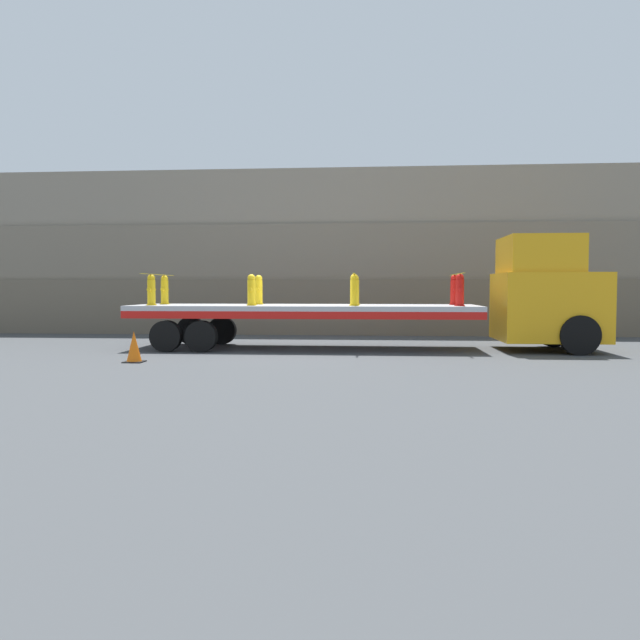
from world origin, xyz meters
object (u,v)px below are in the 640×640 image
at_px(truck_cab, 550,295).
at_px(fire_hydrant_yellow_near_1, 251,290).
at_px(fire_hydrant_yellow_far_0, 165,290).
at_px(fire_hydrant_yellow_near_2, 354,290).
at_px(traffic_cone, 134,347).
at_px(fire_hydrant_red_far_3, 454,290).
at_px(flatbed_trailer, 284,313).
at_px(fire_hydrant_yellow_near_0, 151,290).
at_px(fire_hydrant_yellow_far_1, 259,290).
at_px(fire_hydrant_red_near_3, 460,290).
at_px(fire_hydrant_yellow_far_2, 355,290).

distance_m(truck_cab, fire_hydrant_yellow_near_1, 8.19).
bearing_deg(fire_hydrant_yellow_far_0, fire_hydrant_yellow_near_2, -11.22).
xyz_separation_m(fire_hydrant_yellow_near_1, fire_hydrant_yellow_near_2, (2.83, 0.00, 0.00)).
bearing_deg(traffic_cone, fire_hydrant_red_far_3, 27.71).
height_order(flatbed_trailer, fire_hydrant_yellow_near_0, fire_hydrant_yellow_near_0).
bearing_deg(fire_hydrant_yellow_far_1, fire_hydrant_red_near_3, -11.22).
bearing_deg(fire_hydrant_yellow_near_0, fire_hydrant_yellow_near_1, 0.00).
distance_m(fire_hydrant_yellow_far_2, fire_hydrant_red_near_3, 3.04).
bearing_deg(fire_hydrant_yellow_near_2, flatbed_trailer, 164.41).
distance_m(fire_hydrant_yellow_near_1, fire_hydrant_red_near_3, 5.65).
xyz_separation_m(fire_hydrant_yellow_far_0, fire_hydrant_red_far_3, (8.48, 0.00, 0.00)).
xyz_separation_m(fire_hydrant_yellow_near_0, fire_hydrant_yellow_far_2, (5.65, 1.12, 0.00)).
xyz_separation_m(truck_cab, fire_hydrant_yellow_near_1, (-8.17, -0.56, 0.12)).
relative_size(fire_hydrant_yellow_far_0, fire_hydrant_yellow_far_2, 1.00).
distance_m(flatbed_trailer, fire_hydrant_yellow_far_2, 2.18).
height_order(fire_hydrant_yellow_far_0, fire_hydrant_yellow_near_2, same).
relative_size(fire_hydrant_yellow_far_0, fire_hydrant_yellow_near_1, 1.00).
relative_size(flatbed_trailer, fire_hydrant_red_near_3, 11.25).
bearing_deg(traffic_cone, fire_hydrant_red_near_3, 20.91).
xyz_separation_m(fire_hydrant_yellow_near_0, fire_hydrant_red_near_3, (8.48, 0.00, 0.00)).
xyz_separation_m(truck_cab, traffic_cone, (-10.35, -3.55, -1.18)).
bearing_deg(fire_hydrant_red_near_3, fire_hydrant_yellow_near_0, 180.00).
bearing_deg(fire_hydrant_yellow_far_2, flatbed_trailer, -164.41).
bearing_deg(fire_hydrant_yellow_near_2, fire_hydrant_yellow_near_0, 180.00).
distance_m(flatbed_trailer, traffic_cone, 4.69).
xyz_separation_m(fire_hydrant_yellow_near_1, fire_hydrant_yellow_far_1, (0.00, 1.12, 0.00)).
relative_size(truck_cab, traffic_cone, 4.31).
bearing_deg(fire_hydrant_yellow_near_0, fire_hydrant_red_far_3, 7.53).
bearing_deg(fire_hydrant_yellow_near_0, truck_cab, 2.92).
distance_m(fire_hydrant_yellow_near_1, fire_hydrant_yellow_far_1, 1.12).
relative_size(fire_hydrant_yellow_near_0, fire_hydrant_red_near_3, 1.00).
height_order(fire_hydrant_yellow_near_0, fire_hydrant_yellow_near_2, same).
xyz_separation_m(fire_hydrant_yellow_near_2, traffic_cone, (-5.01, -2.99, -1.30)).
relative_size(flatbed_trailer, traffic_cone, 13.37).
bearing_deg(fire_hydrant_yellow_near_2, traffic_cone, -149.13).
bearing_deg(fire_hydrant_yellow_far_2, fire_hydrant_yellow_near_2, -90.00).
relative_size(fire_hydrant_yellow_far_0, fire_hydrant_yellow_near_2, 1.00).
bearing_deg(flatbed_trailer, fire_hydrant_yellow_far_0, 171.25).
bearing_deg(fire_hydrant_yellow_far_2, fire_hydrant_red_far_3, 0.00).
relative_size(fire_hydrant_yellow_far_0, fire_hydrant_red_far_3, 1.00).
distance_m(fire_hydrant_yellow_near_0, fire_hydrant_yellow_far_2, 5.76).
distance_m(fire_hydrant_red_near_3, traffic_cone, 8.49).
relative_size(fire_hydrant_yellow_near_2, fire_hydrant_red_far_3, 1.00).
relative_size(truck_cab, fire_hydrant_yellow_far_0, 3.63).
relative_size(fire_hydrant_yellow_far_0, fire_hydrant_red_near_3, 1.00).
height_order(fire_hydrant_yellow_near_1, fire_hydrant_yellow_near_2, same).
distance_m(truck_cab, fire_hydrant_red_near_3, 2.58).
distance_m(fire_hydrant_yellow_far_0, fire_hydrant_yellow_near_2, 5.76).
height_order(fire_hydrant_yellow_far_0, traffic_cone, fire_hydrant_yellow_far_0).
relative_size(truck_cab, fire_hydrant_yellow_near_0, 3.63).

